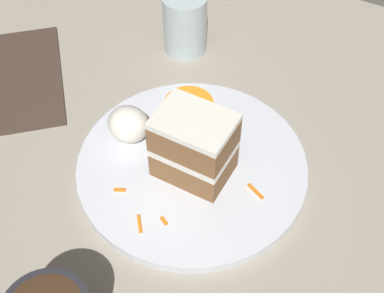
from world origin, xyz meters
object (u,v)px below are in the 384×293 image
(orange_garnish, at_px, (189,104))
(cake_slice, at_px, (194,146))
(drinking_glass, at_px, (185,27))
(plate, at_px, (192,166))
(cream_dollop, at_px, (129,124))
(menu_card, at_px, (13,79))

(orange_garnish, bearing_deg, cake_slice, 120.07)
(drinking_glass, bearing_deg, plate, 119.09)
(cream_dollop, bearing_deg, plate, 178.02)
(plate, xyz_separation_m, menu_card, (0.33, -0.03, -0.00))
(drinking_glass, xyz_separation_m, menu_card, (0.20, 0.19, -0.04))
(cake_slice, height_order, drinking_glass, cake_slice)
(cream_dollop, height_order, menu_card, cream_dollop)
(cake_slice, bearing_deg, cream_dollop, -94.32)
(orange_garnish, xyz_separation_m, menu_card, (0.27, 0.06, -0.01))
(drinking_glass, distance_m, menu_card, 0.28)
(cake_slice, relative_size, orange_garnish, 1.34)
(orange_garnish, bearing_deg, plate, 119.12)
(cream_dollop, bearing_deg, drinking_glass, -83.32)
(menu_card, bearing_deg, drinking_glass, -176.56)
(cake_slice, bearing_deg, orange_garnish, -147.57)
(drinking_glass, relative_size, menu_card, 0.43)
(drinking_glass, bearing_deg, cream_dollop, 96.68)
(cake_slice, xyz_separation_m, orange_garnish, (0.06, -0.10, -0.05))
(cake_slice, height_order, menu_card, cake_slice)
(cake_slice, relative_size, menu_card, 0.43)
(plate, bearing_deg, cream_dollop, -1.98)
(drinking_glass, bearing_deg, menu_card, 42.80)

